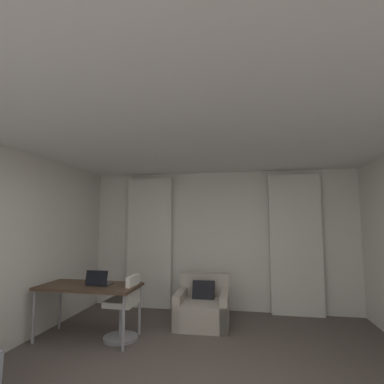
% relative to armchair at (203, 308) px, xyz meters
% --- Properties ---
extents(wall_window, '(5.12, 0.06, 2.60)m').
position_rel_armchair_xyz_m(wall_window, '(0.20, 0.85, 1.04)').
color(wall_window, silver).
rests_on(wall_window, ground).
extents(ceiling, '(5.12, 6.12, 0.06)m').
position_rel_armchair_xyz_m(ceiling, '(0.20, -2.18, 2.37)').
color(ceiling, white).
rests_on(ceiling, wall_left).
extents(curtain_left_panel, '(0.90, 0.06, 2.50)m').
position_rel_armchair_xyz_m(curtain_left_panel, '(-1.17, 0.72, 0.99)').
color(curtain_left_panel, silver).
rests_on(curtain_left_panel, ground).
extents(curtain_right_panel, '(0.90, 0.06, 2.50)m').
position_rel_armchair_xyz_m(curtain_right_panel, '(1.58, 0.72, 0.99)').
color(curtain_right_panel, silver).
rests_on(curtain_right_panel, ground).
extents(armchair, '(0.85, 0.84, 0.76)m').
position_rel_armchair_xyz_m(armchair, '(0.00, 0.00, 0.00)').
color(armchair, '#B2A899').
rests_on(armchair, ground).
extents(desk, '(1.40, 0.67, 0.74)m').
position_rel_armchair_xyz_m(desk, '(-1.51, -0.87, 0.42)').
color(desk, '#4C3828').
rests_on(desk, ground).
extents(desk_chair, '(0.48, 0.48, 0.88)m').
position_rel_armchair_xyz_m(desk_chair, '(-1.01, -0.80, 0.14)').
color(desk_chair, gray).
rests_on(desk_chair, ground).
extents(laptop, '(0.32, 0.25, 0.22)m').
position_rel_armchair_xyz_m(laptop, '(-1.37, -0.87, 0.53)').
color(laptop, '#2D2D33').
rests_on(laptop, desk).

